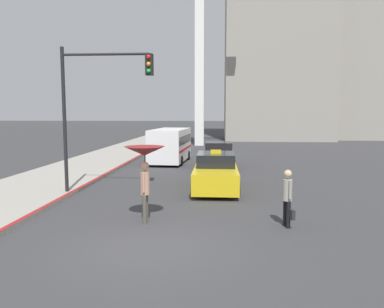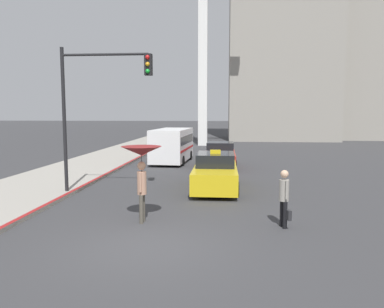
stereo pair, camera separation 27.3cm
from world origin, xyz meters
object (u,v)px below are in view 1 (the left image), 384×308
at_px(sedan_red, 219,156).
at_px(pedestrian_with_umbrella, 145,159).
at_px(taxi, 216,173).
at_px(monument_cross, 200,23).
at_px(traffic_light, 99,93).
at_px(ambulance_van, 170,144).
at_px(pedestrian_man, 288,195).

distance_m(sedan_red, pedestrian_with_umbrella, 12.00).
height_order(taxi, sedan_red, taxi).
height_order(pedestrian_with_umbrella, monument_cross, monument_cross).
relative_size(pedestrian_with_umbrella, monument_cross, 0.11).
height_order(pedestrian_with_umbrella, traffic_light, traffic_light).
bearing_deg(sedan_red, traffic_light, 60.31).
bearing_deg(pedestrian_with_umbrella, taxi, -19.47).
height_order(ambulance_van, pedestrian_man, ambulance_van).
distance_m(taxi, pedestrian_man, 5.72).
bearing_deg(monument_cross, pedestrian_with_umbrella, -90.52).
height_order(traffic_light, monument_cross, monument_cross).
distance_m(ambulance_van, monument_cross, 17.25).
bearing_deg(pedestrian_man, monument_cross, 174.04).
distance_m(taxi, traffic_light, 5.83).
bearing_deg(pedestrian_with_umbrella, monument_cross, 1.61).
relative_size(taxi, ambulance_van, 0.87).
relative_size(sedan_red, pedestrian_with_umbrella, 1.77).
bearing_deg(pedestrian_man, pedestrian_with_umbrella, -106.11).
bearing_deg(monument_cross, traffic_light, -96.58).
distance_m(sedan_red, monument_cross, 19.24).
bearing_deg(monument_cross, taxi, -85.30).
relative_size(ambulance_van, pedestrian_with_umbrella, 2.35).
distance_m(sedan_red, pedestrian_man, 12.04).
distance_m(ambulance_van, pedestrian_with_umbrella, 13.81).
height_order(sedan_red, monument_cross, monument_cross).
xyz_separation_m(sedan_red, traffic_light, (-4.65, -8.16, 3.34)).
bearing_deg(ambulance_van, taxi, 113.26).
xyz_separation_m(sedan_red, monument_cross, (-1.93, 15.40, 11.37)).
xyz_separation_m(ambulance_van, pedestrian_man, (5.12, -13.91, -0.30)).
bearing_deg(ambulance_van, pedestrian_with_umbrella, 97.82).
bearing_deg(taxi, traffic_light, 19.61).
bearing_deg(traffic_light, sedan_red, 60.31).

